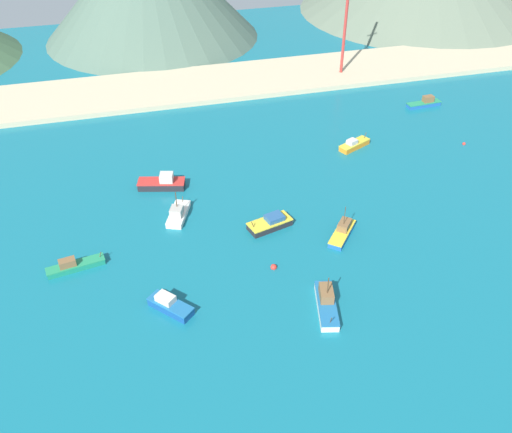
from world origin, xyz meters
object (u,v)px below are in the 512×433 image
(fishing_boat_2, at_px, (425,103))
(fishing_boat_9, at_px, (343,231))
(fishing_boat_11, at_px, (74,265))
(fishing_boat_15, at_px, (162,183))
(fishing_boat_0, at_px, (178,214))
(buoy_1, at_px, (274,267))
(radio_tower, at_px, (347,12))
(fishing_boat_7, at_px, (270,223))
(buoy_0, at_px, (464,144))
(fishing_boat_13, at_px, (170,305))
(fishing_boat_10, at_px, (354,144))
(fishing_boat_12, at_px, (326,303))

(fishing_boat_2, distance_m, fishing_boat_9, 55.88)
(fishing_boat_11, height_order, fishing_boat_15, fishing_boat_15)
(fishing_boat_11, bearing_deg, fishing_boat_0, 27.43)
(buoy_1, bearing_deg, radio_tower, 60.43)
(fishing_boat_7, height_order, fishing_boat_15, fishing_boat_15)
(fishing_boat_7, bearing_deg, radio_tower, 57.98)
(fishing_boat_15, height_order, buoy_0, fishing_boat_15)
(fishing_boat_15, bearing_deg, buoy_1, -62.97)
(fishing_boat_7, xyz_separation_m, fishing_boat_13, (-19.26, -14.83, 0.06))
(fishing_boat_10, distance_m, fishing_boat_15, 41.12)
(fishing_boat_13, bearing_deg, fishing_boat_9, 17.38)
(buoy_1, bearing_deg, buoy_0, 28.29)
(fishing_boat_2, bearing_deg, fishing_boat_15, -163.80)
(fishing_boat_2, height_order, fishing_boat_12, fishing_boat_12)
(fishing_boat_11, bearing_deg, buoy_1, -14.60)
(fishing_boat_9, distance_m, buoy_0, 42.96)
(fishing_boat_0, bearing_deg, fishing_boat_7, -24.53)
(fishing_boat_9, height_order, fishing_boat_10, fishing_boat_9)
(fishing_boat_0, xyz_separation_m, fishing_boat_7, (14.85, -6.77, -0.02))
(fishing_boat_10, distance_m, radio_tower, 41.22)
(fishing_boat_7, bearing_deg, fishing_boat_10, 41.32)
(fishing_boat_11, height_order, fishing_boat_12, fishing_boat_12)
(fishing_boat_0, xyz_separation_m, fishing_boat_12, (17.31, -27.07, 0.16))
(fishing_boat_11, relative_size, buoy_0, 12.87)
(fishing_boat_0, height_order, fishing_boat_2, fishing_boat_0)
(fishing_boat_7, height_order, fishing_boat_10, fishing_boat_7)
(fishing_boat_9, xyz_separation_m, buoy_0, (36.78, 22.19, -0.72))
(fishing_boat_9, xyz_separation_m, fishing_boat_12, (-8.57, -14.96, 0.17))
(buoy_0, height_order, radio_tower, radio_tower)
(fishing_boat_7, relative_size, buoy_0, 11.48)
(fishing_boat_10, relative_size, fishing_boat_11, 0.83)
(fishing_boat_7, xyz_separation_m, fishing_boat_12, (2.47, -20.30, 0.19))
(fishing_boat_10, bearing_deg, fishing_boat_2, 30.44)
(fishing_boat_2, relative_size, fishing_boat_9, 1.14)
(fishing_boat_7, distance_m, fishing_boat_9, 12.26)
(fishing_boat_7, height_order, fishing_boat_13, fishing_boat_7)
(fishing_boat_12, distance_m, buoy_0, 58.63)
(fishing_boat_10, distance_m, fishing_boat_12, 47.39)
(fishing_boat_12, bearing_deg, fishing_boat_13, 165.86)
(fishing_boat_13, bearing_deg, fishing_boat_12, -14.14)
(fishing_boat_13, distance_m, buoy_0, 74.19)
(fishing_boat_9, height_order, fishing_boat_13, fishing_boat_9)
(fishing_boat_0, bearing_deg, radio_tower, 45.01)
(fishing_boat_0, xyz_separation_m, fishing_boat_2, (63.65, 29.07, -0.04))
(buoy_1, bearing_deg, fishing_boat_10, 49.67)
(fishing_boat_2, distance_m, fishing_boat_10, 28.09)
(fishing_boat_15, xyz_separation_m, buoy_0, (64.09, -0.09, -0.88))
(fishing_boat_13, bearing_deg, fishing_boat_15, 84.62)
(fishing_boat_13, bearing_deg, radio_tower, 52.65)
(fishing_boat_10, distance_m, fishing_boat_11, 61.88)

